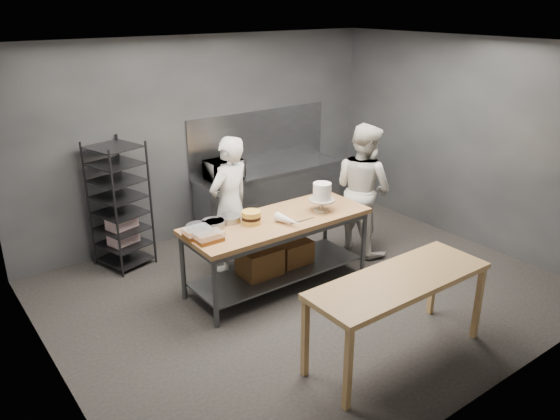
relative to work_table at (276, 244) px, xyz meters
name	(u,v)px	position (x,y,z in m)	size (l,w,h in m)	color
ground	(306,290)	(0.20, -0.37, -0.57)	(6.00, 6.00, 0.00)	black
back_wall	(204,138)	(0.20, 2.13, 0.93)	(6.00, 0.04, 3.00)	#4C4F54
work_table	(276,244)	(0.00, 0.00, 0.00)	(2.40, 0.90, 0.92)	brown
near_counter	(399,285)	(0.09, -1.95, 0.24)	(2.00, 0.70, 0.90)	#9F7342
back_counter	(270,195)	(1.20, 1.81, -0.12)	(2.60, 0.60, 0.90)	slate
splashback_panel	(259,138)	(1.20, 2.11, 0.78)	(2.60, 0.02, 0.90)	slate
speed_rack	(120,206)	(-1.35, 1.73, 0.28)	(0.75, 0.79, 1.75)	black
chef_behind	(230,205)	(-0.23, 0.73, 0.35)	(0.68, 0.44, 1.85)	silver
chef_right	(363,189)	(1.62, 0.12, 0.37)	(0.92, 0.71, 1.89)	silver
microwave	(224,169)	(0.34, 1.81, 0.48)	(0.54, 0.37, 0.30)	black
frosted_cake_stand	(322,194)	(0.63, -0.14, 0.58)	(0.34, 0.34, 0.37)	#B3A78F
layer_cake	(251,217)	(-0.34, 0.04, 0.43)	(0.23, 0.23, 0.16)	gold
cake_pans	(213,224)	(-0.76, 0.23, 0.39)	(0.74, 0.34, 0.07)	gray
piping_bag	(289,220)	(-0.01, -0.27, 0.41)	(0.12, 0.12, 0.38)	silver
offset_spatula	(299,221)	(0.16, -0.26, 0.35)	(0.36, 0.02, 0.02)	slate
pastry_clamshells	(203,234)	(-1.04, -0.02, 0.40)	(0.35, 0.41, 0.11)	brown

